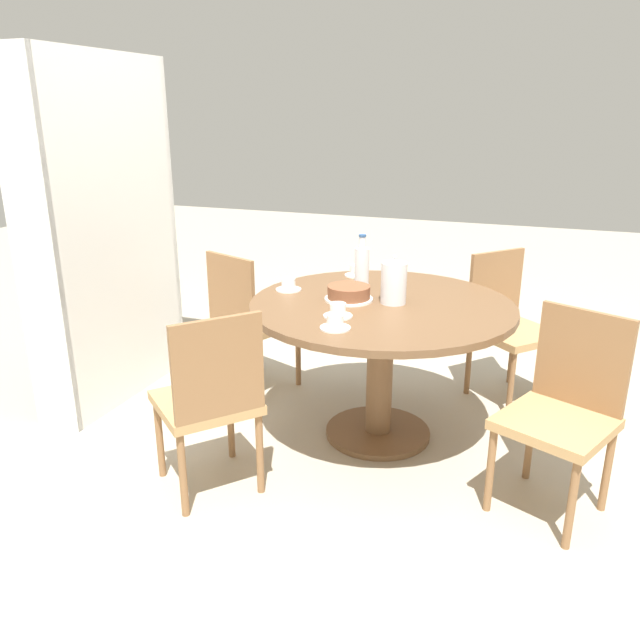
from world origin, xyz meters
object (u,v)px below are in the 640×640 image
(cup_a, at_px, (288,285))
(cup_d, at_px, (335,323))
(chair_b, at_px, (508,323))
(chair_d, at_px, (210,398))
(chair_c, at_px, (249,318))
(cup_b, at_px, (357,271))
(chair_a, at_px, (563,409))
(coffee_pot, at_px, (394,281))
(cake_main, at_px, (349,293))
(bookshelf, at_px, (107,237))
(water_bottle, at_px, (362,266))
(cup_c, at_px, (338,311))

(cup_a, height_order, cup_d, same)
(cup_a, bearing_deg, chair_b, -57.62)
(chair_d, bearing_deg, chair_c, -122.03)
(chair_b, height_order, cup_b, chair_b)
(chair_d, bearing_deg, chair_a, 146.69)
(coffee_pot, height_order, cup_d, coffee_pot)
(chair_a, xyz_separation_m, coffee_pot, (0.35, 0.85, 0.39))
(chair_b, distance_m, chair_c, 1.57)
(chair_a, distance_m, cup_a, 1.52)
(cake_main, xyz_separation_m, cup_d, (-0.44, -0.08, -0.01))
(chair_d, xyz_separation_m, cup_b, (1.24, -0.29, 0.31))
(chair_a, height_order, bookshelf, bookshelf)
(water_bottle, bearing_deg, cup_c, -175.24)
(cake_main, height_order, cup_d, cake_main)
(water_bottle, distance_m, cup_d, 0.71)
(cup_d, bearing_deg, chair_a, -83.03)
(chair_a, relative_size, cake_main, 3.55)
(chair_c, xyz_separation_m, bookshelf, (-0.31, 0.75, 0.51))
(cup_a, relative_size, cup_c, 1.00)
(cup_d, bearing_deg, cake_main, 10.26)
(chair_c, bearing_deg, coffee_pot, -174.45)
(chair_b, xyz_separation_m, chair_c, (-0.46, 1.50, 0.00))
(chair_c, xyz_separation_m, cup_a, (-0.25, -0.38, 0.31))
(chair_a, distance_m, chair_d, 1.53)
(water_bottle, bearing_deg, cup_b, 23.37)
(coffee_pot, bearing_deg, chair_a, -112.65)
(water_bottle, xyz_separation_m, cup_d, (-0.69, -0.09, -0.09))
(chair_d, height_order, coffee_pot, coffee_pot)
(chair_c, xyz_separation_m, cup_b, (0.18, -0.63, 0.31))
(water_bottle, distance_m, cup_a, 0.41)
(water_bottle, height_order, cup_d, water_bottle)
(coffee_pot, bearing_deg, chair_c, 73.78)
(chair_a, distance_m, coffee_pot, 1.00)
(water_bottle, distance_m, cup_c, 0.54)
(bookshelf, bearing_deg, chair_b, 108.91)
(chair_b, distance_m, cup_d, 1.43)
(cup_b, distance_m, cup_d, 0.95)
(chair_c, relative_size, cup_b, 6.38)
(cake_main, bearing_deg, cup_d, -169.74)
(chair_d, relative_size, cup_a, 6.38)
(cup_b, relative_size, cup_c, 1.00)
(chair_d, xyz_separation_m, cup_a, (0.82, -0.03, 0.31))
(chair_a, relative_size, cup_a, 6.38)
(bookshelf, bearing_deg, cake_main, 89.79)
(chair_a, bearing_deg, chair_c, -174.94)
(chair_c, height_order, bookshelf, bookshelf)
(chair_a, relative_size, chair_d, 1.00)
(chair_c, height_order, water_bottle, water_bottle)
(cup_d, bearing_deg, cup_b, 11.56)
(chair_b, relative_size, chair_d, 1.00)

